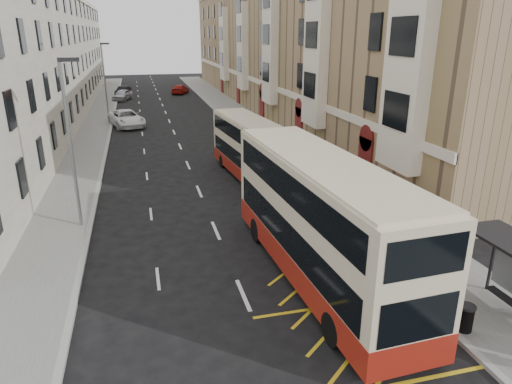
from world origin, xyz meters
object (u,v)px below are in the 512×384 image
object	(u,v)px
car_dark	(123,91)
white_van	(127,118)
litter_bin	(465,317)
car_silver	(122,95)
double_decker_front	(320,220)
pedestrian_far	(398,250)
car_red	(180,89)
street_lamp_far	(105,77)
street_lamp_near	(70,136)
double_decker_rear	(250,149)

from	to	relation	value
car_dark	white_van	bearing A→B (deg)	-70.09
litter_bin	car_dark	distance (m)	65.02
car_silver	double_decker_front	bearing A→B (deg)	-61.71
pedestrian_far	car_red	world-z (taller)	pedestrian_far
street_lamp_far	litter_bin	world-z (taller)	street_lamp_far
street_lamp_near	street_lamp_far	xyz separation A→B (m)	(0.00, 30.00, 0.00)
street_lamp_near	white_van	size ratio (longest dim) A/B	1.34
street_lamp_near	pedestrian_far	distance (m)	15.42
street_lamp_near	car_silver	bearing A→B (deg)	88.56
pedestrian_far	car_dark	world-z (taller)	pedestrian_far
double_decker_front	car_silver	xyz separation A→B (m)	(-8.32, 53.38, -1.72)
double_decker_front	street_lamp_far	bearing A→B (deg)	101.35
white_van	car_silver	distance (m)	19.82
double_decker_rear	car_dark	size ratio (longest dim) A/B	2.54
car_dark	car_red	bearing A→B (deg)	13.98
double_decker_front	car_dark	size ratio (longest dim) A/B	3.13
street_lamp_far	pedestrian_far	bearing A→B (deg)	-71.30
double_decker_front	pedestrian_far	xyz separation A→B (m)	(3.32, -0.30, -1.57)
car_red	pedestrian_far	bearing A→B (deg)	113.14
street_lamp_near	car_dark	distance (m)	52.13
white_van	car_dark	bearing A→B (deg)	77.01
car_silver	car_red	world-z (taller)	car_silver
street_lamp_near	double_decker_rear	world-z (taller)	street_lamp_near
litter_bin	white_van	world-z (taller)	white_van
double_decker_front	double_decker_rear	distance (m)	13.31
double_decker_front	car_red	world-z (taller)	double_decker_front
double_decker_front	white_van	bearing A→B (deg)	99.83
white_van	double_decker_front	bearing A→B (deg)	-92.04
street_lamp_far	white_van	world-z (taller)	street_lamp_far
street_lamp_far	street_lamp_near	bearing A→B (deg)	-90.00
street_lamp_near	car_dark	world-z (taller)	street_lamp_near
car_dark	pedestrian_far	bearing A→B (deg)	-60.79
street_lamp_near	double_decker_front	xyz separation A→B (m)	(9.47, -7.49, -2.15)
litter_bin	car_red	bearing A→B (deg)	92.60
double_decker_front	car_dark	xyz separation A→B (m)	(-8.32, 59.45, -1.84)
litter_bin	car_red	xyz separation A→B (m)	(-2.88, 63.34, 0.07)
double_decker_front	street_lamp_near	bearing A→B (deg)	138.83
double_decker_rear	litter_bin	xyz separation A→B (m)	(2.69, -17.81, -1.39)
litter_bin	pedestrian_far	size ratio (longest dim) A/B	0.59
street_lamp_near	car_silver	world-z (taller)	street_lamp_near
white_van	car_red	size ratio (longest dim) A/B	1.26
litter_bin	car_silver	xyz separation A→B (m)	(-11.55, 57.91, 0.15)
double_decker_front	litter_bin	size ratio (longest dim) A/B	13.65
white_van	car_silver	size ratio (longest dim) A/B	1.33
street_lamp_near	white_van	bearing A→B (deg)	85.78
double_decker_front	car_red	distance (m)	58.84
street_lamp_far	double_decker_rear	size ratio (longest dim) A/B	0.80
pedestrian_far	car_red	distance (m)	59.19
double_decker_front	litter_bin	world-z (taller)	double_decker_front
street_lamp_far	car_red	bearing A→B (deg)	65.28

